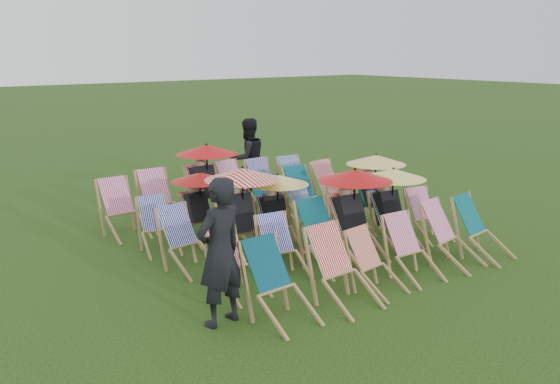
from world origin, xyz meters
TOP-DOWN VIEW (x-y plane):
  - ground at (0.00, 0.00)m, footprint 100.00×100.00m
  - deckchair_0 at (-2.08, -2.20)m, footprint 0.70×0.94m
  - deckchair_1 at (-1.13, -2.29)m, footprint 0.69×0.94m
  - deckchair_2 at (-0.47, -2.24)m, footprint 0.66×0.84m
  - deckchair_3 at (0.32, -2.21)m, footprint 0.63×0.86m
  - deckchair_4 at (1.22, -2.20)m, footprint 0.79×0.99m
  - deckchair_5 at (1.89, -2.27)m, footprint 0.76×0.96m
  - deckchair_6 at (-2.02, -1.17)m, footprint 0.66×0.87m
  - deckchair_7 at (-1.12, -1.04)m, footprint 0.66×0.86m
  - deckchair_8 at (-0.38, -1.16)m, footprint 0.67×0.94m
  - deckchair_9 at (0.31, -1.04)m, footprint 1.18×1.23m
  - deckchair_10 at (1.24, -0.99)m, footprint 1.09×1.14m
  - deckchair_11 at (2.00, -1.11)m, footprint 0.68×0.86m
  - deckchair_12 at (-2.06, 0.06)m, footprint 0.73×0.94m
  - deckchair_13 at (-1.08, 0.04)m, footprint 1.20×1.27m
  - deckchair_14 at (-0.37, 0.08)m, footprint 1.03×1.09m
  - deckchair_15 at (0.36, 0.05)m, footprint 0.74×0.93m
  - deckchair_16 at (1.18, -0.04)m, footprint 0.61×0.83m
  - deckchair_17 at (1.92, 0.04)m, footprint 1.11×1.15m
  - deckchair_18 at (-2.00, 1.12)m, footprint 0.71×0.89m
  - deckchair_19 at (-1.15, 1.21)m, footprint 0.99×1.03m
  - deckchair_20 at (-0.33, 1.26)m, footprint 0.82×1.03m
  - deckchair_21 at (0.34, 1.14)m, footprint 0.83×1.03m
  - deckchair_22 at (1.21, 1.18)m, footprint 0.65×0.91m
  - deckchair_23 at (1.99, 1.24)m, footprint 0.77×1.00m
  - deckchair_24 at (-2.09, 2.28)m, footprint 0.68×0.93m
  - deckchair_25 at (-1.29, 2.42)m, footprint 0.73×0.98m
  - deckchair_26 at (-0.27, 2.42)m, footprint 1.20×1.25m
  - deckchair_27 at (0.46, 2.41)m, footprint 0.80×1.02m
  - deckchair_28 at (1.13, 2.36)m, footprint 0.67×0.92m
  - deckchair_29 at (1.90, 2.32)m, footprint 0.71×0.94m
  - person_left at (-2.67, -1.80)m, footprint 0.72×0.54m
  - person_rear at (1.28, 3.30)m, footprint 0.89×0.71m

SIDE VIEW (x-z plane):
  - ground at x=0.00m, z-range 0.00..0.00m
  - deckchair_2 at x=-0.47m, z-range 0.00..0.84m
  - deckchair_11 at x=2.00m, z-range 0.00..0.85m
  - deckchair_18 at x=-2.00m, z-range 0.00..0.87m
  - deckchair_16 at x=1.18m, z-range 0.00..0.87m
  - deckchair_7 at x=-1.12m, z-range 0.00..0.88m
  - deckchair_3 at x=0.32m, z-range 0.00..0.90m
  - deckchair_6 at x=-2.02m, z-range 0.00..0.90m
  - deckchair_15 at x=0.36m, z-range 0.00..0.92m
  - deckchair_12 at x=-2.06m, z-range 0.00..0.94m
  - deckchair_5 at x=1.89m, z-range 0.00..0.96m
  - deckchair_29 at x=1.90m, z-range 0.00..0.96m
  - deckchair_4 at x=1.22m, z-range 0.00..0.96m
  - deckchair_0 at x=-2.08m, z-range 0.00..0.98m
  - deckchair_22 at x=1.21m, z-range 0.00..0.98m
  - deckchair_28 at x=1.13m, z-range 0.00..0.99m
  - deckchair_24 at x=-2.09m, z-range 0.00..0.99m
  - deckchair_21 at x=0.34m, z-range 0.00..0.99m
  - deckchair_1 at x=-1.13m, z-range 0.00..1.00m
  - deckchair_20 at x=-0.33m, z-range 0.00..1.00m
  - deckchair_23 at x=1.99m, z-range 0.00..1.01m
  - deckchair_27 at x=0.46m, z-range 0.00..1.01m
  - deckchair_8 at x=-0.38m, z-range 0.00..1.01m
  - deckchair_25 at x=-1.29m, z-range 0.00..1.03m
  - deckchair_19 at x=-1.15m, z-range 0.03..1.21m
  - deckchair_14 at x=-0.37m, z-range 0.03..1.25m
  - deckchair_10 at x=1.24m, z-range 0.04..1.33m
  - deckchair_17 at x=1.92m, z-range 0.04..1.35m
  - deckchair_9 at x=0.31m, z-range 0.04..1.44m
  - deckchair_13 at x=-1.08m, z-range 0.04..1.46m
  - deckchair_26 at x=-0.27m, z-range 0.04..1.46m
  - person_rear at x=1.28m, z-range 0.00..1.76m
  - person_left at x=-2.67m, z-range 0.00..1.80m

